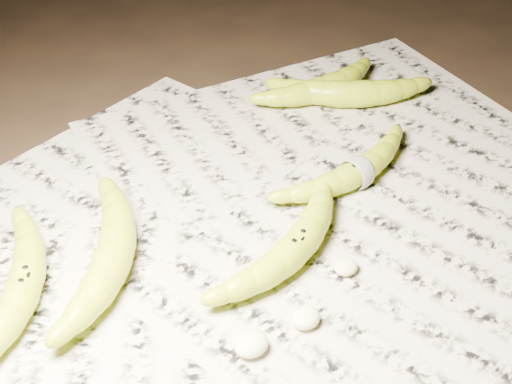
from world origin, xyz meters
TOP-DOWN VIEW (x-y plane):
  - ground at (0.00, 0.00)m, footprint 3.00×3.00m
  - newspaper_patch at (0.02, -0.02)m, footprint 0.90×0.70m
  - banana_left_a at (-0.24, 0.04)m, footprint 0.16×0.20m
  - banana_left_b at (-0.15, 0.03)m, footprint 0.18×0.20m
  - banana_center at (0.01, -0.07)m, footprint 0.21×0.13m
  - banana_taped at (0.15, -0.00)m, footprint 0.20×0.07m
  - banana_upper_a at (0.26, 0.14)m, footprint 0.20×0.16m
  - banana_upper_b at (0.24, 0.17)m, footprint 0.18×0.06m
  - measuring_tape at (0.15, -0.00)m, footprint 0.01×0.04m
  - flesh_chunk_a at (-0.09, -0.14)m, footprint 0.03×0.03m
  - flesh_chunk_b at (-0.03, -0.14)m, footprint 0.03×0.02m
  - flesh_chunk_c at (0.04, -0.11)m, footprint 0.03×0.02m

SIDE VIEW (x-z plane):
  - ground at x=0.00m, z-range 0.00..0.00m
  - newspaper_patch at x=0.02m, z-range 0.00..0.01m
  - flesh_chunk_c at x=0.04m, z-range 0.01..0.02m
  - flesh_chunk_b at x=-0.03m, z-range 0.01..0.02m
  - flesh_chunk_a at x=-0.09m, z-range 0.01..0.03m
  - banana_taped at x=0.15m, z-range 0.01..0.04m
  - measuring_tape at x=0.15m, z-range 0.00..0.05m
  - banana_left_a at x=-0.24m, z-range 0.01..0.04m
  - banana_upper_b at x=0.24m, z-range 0.01..0.04m
  - banana_center at x=0.01m, z-range 0.01..0.04m
  - banana_upper_a at x=0.26m, z-range 0.01..0.05m
  - banana_left_b at x=-0.15m, z-range 0.01..0.05m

